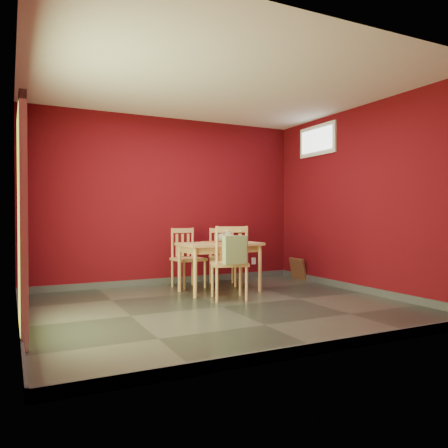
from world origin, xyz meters
name	(u,v)px	position (x,y,z in m)	size (l,w,h in m)	color
ground	(222,307)	(0.00, 0.00, 0.00)	(4.50, 4.50, 0.00)	#2D342D
room_shell	(222,303)	(0.00, 0.00, 0.05)	(4.50, 4.50, 4.50)	#570910
doorway	(21,214)	(-2.23, -0.40, 1.12)	(0.06, 1.01, 2.13)	#B7D838
window	(317,140)	(2.23, 1.00, 2.35)	(0.05, 0.90, 0.50)	white
outlet_plate	(254,261)	(1.60, 1.99, 0.30)	(0.08, 0.01, 0.12)	silver
dining_table	(220,249)	(0.43, 0.95, 0.63)	(1.17, 0.70, 0.72)	tan
table_runner	(223,247)	(0.43, 0.84, 0.67)	(0.33, 0.66, 0.33)	#AC592C
chair_far_left	(187,257)	(0.15, 1.54, 0.47)	(0.49, 0.49, 0.92)	tan
chair_far_right	(222,256)	(0.75, 1.53, 0.46)	(0.54, 0.54, 0.91)	tan
chair_near	(230,262)	(0.30, 0.37, 0.50)	(0.56, 0.56, 0.98)	tan
tote_bag	(235,250)	(0.25, 0.15, 0.68)	(0.30, 0.18, 0.43)	#8AA569
cat	(223,236)	(0.51, 0.99, 0.81)	(0.20, 0.38, 0.19)	slate
picture_frame	(298,269)	(2.19, 1.47, 0.18)	(0.14, 0.37, 0.37)	brown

